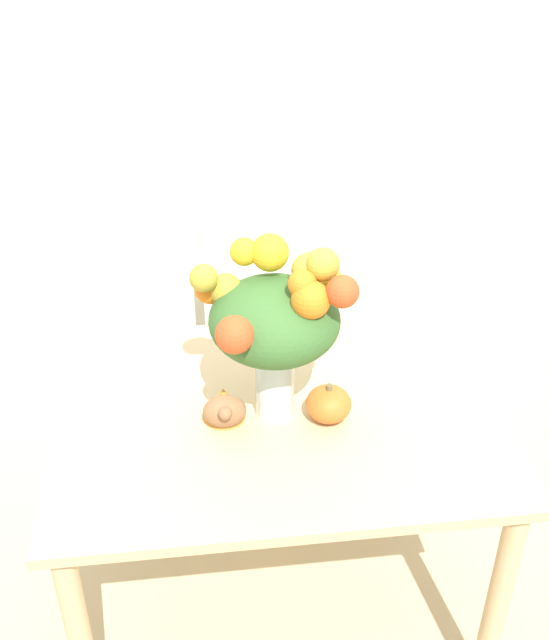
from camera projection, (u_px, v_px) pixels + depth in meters
ground_plane at (277, 591)px, 2.43m from camera, size 12.00×12.00×0.00m
wall_back at (237, 73)px, 2.72m from camera, size 8.00×0.06×2.70m
dining_table at (277, 439)px, 2.08m from camera, size 1.19×0.89×0.75m
flower_vase at (275, 319)px, 1.85m from camera, size 0.39×0.37×0.49m
pumpkin at (329, 404)px, 1.97m from camera, size 0.12×0.12×0.11m
turkey_figurine at (224, 406)px, 1.96m from camera, size 0.11×0.15×0.09m
dining_chair_near_window at (263, 341)px, 2.84m from camera, size 0.47×0.47×0.87m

